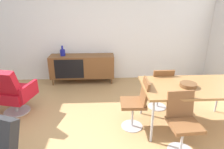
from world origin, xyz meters
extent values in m
plane|color=tan|center=(0.00, 0.00, 0.00)|extent=(8.32, 8.32, 0.00)
cube|color=white|center=(0.00, 2.60, 1.40)|extent=(6.80, 0.12, 2.80)
cube|color=brown|center=(-0.20, 2.30, 0.44)|extent=(1.60, 0.44, 0.56)
cube|color=black|center=(-0.50, 2.08, 0.44)|extent=(0.70, 0.01, 0.48)
cylinder|color=brown|center=(-0.94, 2.13, 0.08)|extent=(0.03, 0.03, 0.16)
cylinder|color=brown|center=(0.54, 2.13, 0.08)|extent=(0.03, 0.03, 0.16)
cylinder|color=brown|center=(-0.94, 2.47, 0.08)|extent=(0.03, 0.03, 0.16)
cylinder|color=brown|center=(0.54, 2.47, 0.08)|extent=(0.03, 0.03, 0.16)
cylinder|color=navy|center=(-0.66, 2.30, 0.80)|extent=(0.12, 0.12, 0.15)
cylinder|color=navy|center=(-0.66, 2.30, 0.92)|extent=(0.04, 0.04, 0.10)
cube|color=olive|center=(1.75, 0.32, 0.72)|extent=(1.60, 0.90, 0.04)
cylinder|color=#B7B7BC|center=(1.03, -0.07, 0.35)|extent=(0.04, 0.04, 0.70)
cylinder|color=#B7B7BC|center=(1.03, 0.71, 0.35)|extent=(0.04, 0.04, 0.70)
cylinder|color=#B7B7BC|center=(2.47, 0.71, 0.35)|extent=(0.04, 0.04, 0.70)
cylinder|color=brown|center=(1.65, 0.28, 0.77)|extent=(0.26, 0.26, 0.06)
cube|color=brown|center=(0.80, 0.32, 0.45)|extent=(0.41, 0.41, 0.05)
cube|color=brown|center=(0.98, 0.31, 0.67)|extent=(0.10, 0.38, 0.38)
cylinder|color=#B7B7BC|center=(0.80, 0.32, 0.21)|extent=(0.04, 0.04, 0.42)
cylinder|color=#B7B7BC|center=(0.80, 0.32, 0.01)|extent=(0.36, 0.36, 0.01)
cube|color=brown|center=(1.40, 0.94, 0.45)|extent=(0.42, 0.42, 0.05)
cube|color=brown|center=(1.41, 0.76, 0.67)|extent=(0.38, 0.10, 0.38)
cylinder|color=#B7B7BC|center=(1.40, 0.94, 0.21)|extent=(0.04, 0.04, 0.42)
cylinder|color=#B7B7BC|center=(1.40, 0.94, 0.01)|extent=(0.36, 0.36, 0.01)
cube|color=brown|center=(1.40, -0.30, 0.45)|extent=(0.43, 0.43, 0.05)
cube|color=brown|center=(1.39, -0.12, 0.67)|extent=(0.39, 0.11, 0.38)
cylinder|color=#B7B7BC|center=(1.40, -0.30, 0.21)|extent=(0.04, 0.04, 0.42)
cube|color=red|center=(-1.35, 0.91, 0.38)|extent=(0.72, 0.69, 0.20)
cube|color=red|center=(-1.40, 0.67, 0.69)|extent=(0.65, 0.40, 0.51)
cube|color=red|center=(-1.03, 0.83, 0.46)|extent=(0.18, 0.50, 0.28)
cylinder|color=#B7B7BC|center=(-1.35, 0.91, 0.14)|extent=(0.06, 0.06, 0.28)
cylinder|color=#B7B7BC|center=(-1.35, 0.91, 0.01)|extent=(0.48, 0.48, 0.02)
camera|label=1|loc=(0.32, -2.45, 2.01)|focal=31.26mm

